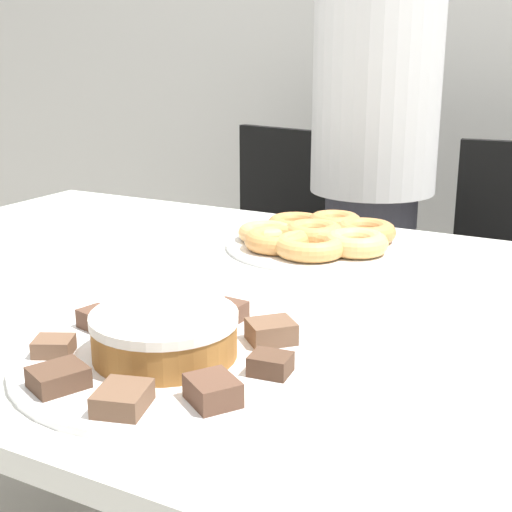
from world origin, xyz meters
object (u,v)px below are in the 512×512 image
Objects in this scene: plate_donuts at (313,246)px; frosted_cake at (165,334)px; office_chair_left at (259,280)px; plate_cake at (166,359)px; person_standing at (373,174)px.

plate_donuts is 1.87× the size of frosted_cake.
plate_cake is (0.53, -1.25, 0.34)m from office_chair_left.
plate_donuts is at bearing 95.20° from frosted_cake.
frosted_cake is (0.14, -1.17, -0.01)m from person_standing.
person_standing is 1.18m from plate_cake.
plate_donuts is at bearing -42.55° from office_chair_left.
person_standing is 0.61m from plate_donuts.
plate_donuts is at bearing 95.20° from plate_cake.
person_standing is 1.73× the size of office_chair_left.
office_chair_left is 4.94× the size of frosted_cake.
office_chair_left reaches higher than plate_cake.
person_standing is at bearing 97.00° from plate_cake.
frosted_cake is at bearing -83.00° from person_standing.
plate_cake is 2.07× the size of frosted_cake.
frosted_cake is (0.53, -1.25, 0.38)m from office_chair_left.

